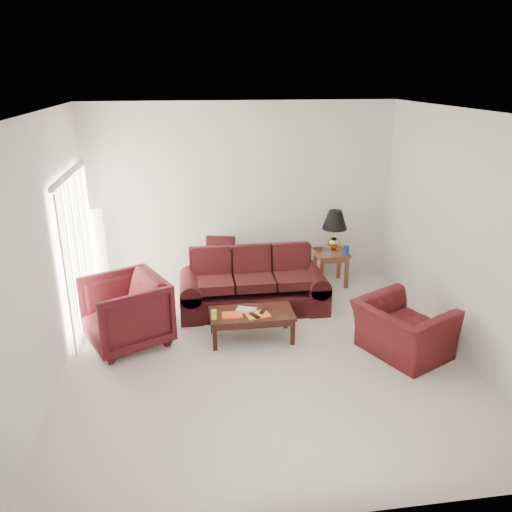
{
  "coord_description": "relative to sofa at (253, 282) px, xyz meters",
  "views": [
    {
      "loc": [
        -0.9,
        -5.46,
        3.4
      ],
      "look_at": [
        0.0,
        0.85,
        1.05
      ],
      "focal_mm": 35.0,
      "sensor_mm": 36.0,
      "label": 1
    }
  ],
  "objects": [
    {
      "name": "floor",
      "position": [
        -0.03,
        -1.35,
        -0.45
      ],
      "size": [
        5.0,
        5.0,
        0.0
      ],
      "primitive_type": "plane",
      "color": "silver",
      "rests_on": "ground"
    },
    {
      "name": "blinds",
      "position": [
        -2.45,
        -0.05,
        0.63
      ],
      "size": [
        0.1,
        2.0,
        2.16
      ],
      "primitive_type": "cube",
      "color": "silver",
      "rests_on": "ground"
    },
    {
      "name": "sofa",
      "position": [
        0.0,
        0.0,
        0.0
      ],
      "size": [
        2.23,
        1.04,
        0.9
      ],
      "primitive_type": null,
      "rotation": [
        0.0,
        0.0,
        0.04
      ],
      "color": "black",
      "rests_on": "ground"
    },
    {
      "name": "throw_pillow",
      "position": [
        -0.43,
        0.72,
        0.28
      ],
      "size": [
        0.49,
        0.32,
        0.47
      ],
      "primitive_type": "cube",
      "rotation": [
        -0.21,
        0.0,
        -0.24
      ],
      "color": "black",
      "rests_on": "sofa"
    },
    {
      "name": "end_table",
      "position": [
        1.43,
        0.8,
        -0.16
      ],
      "size": [
        0.54,
        0.54,
        0.58
      ],
      "primitive_type": null,
      "rotation": [
        0.0,
        0.0,
        0.02
      ],
      "color": "#4A2319",
      "rests_on": "ground"
    },
    {
      "name": "table_lamp",
      "position": [
        1.48,
        0.85,
        0.48
      ],
      "size": [
        0.47,
        0.47,
        0.7
      ],
      "primitive_type": null,
      "rotation": [
        0.0,
        0.0,
        0.14
      ],
      "color": "#BF8D3B",
      "rests_on": "end_table"
    },
    {
      "name": "clock",
      "position": [
        1.31,
        0.68,
        0.2
      ],
      "size": [
        0.15,
        0.09,
        0.14
      ],
      "primitive_type": "cube",
      "rotation": [
        0.0,
        0.0,
        -0.35
      ],
      "color": "#B1B2B6",
      "rests_on": "end_table"
    },
    {
      "name": "blue_canister",
      "position": [
        1.62,
        0.59,
        0.21
      ],
      "size": [
        0.13,
        0.13,
        0.16
      ],
      "primitive_type": "cylinder",
      "rotation": [
        0.0,
        0.0,
        0.43
      ],
      "color": "#17379B",
      "rests_on": "end_table"
    },
    {
      "name": "picture_frame",
      "position": [
        1.24,
        0.94,
        0.2
      ],
      "size": [
        0.14,
        0.17,
        0.05
      ],
      "primitive_type": "cube",
      "rotation": [
        1.36,
        0.0,
        0.17
      ],
      "color": "silver",
      "rests_on": "end_table"
    },
    {
      "name": "floor_lamp",
      "position": [
        -2.31,
        0.79,
        0.28
      ],
      "size": [
        0.26,
        0.26,
        1.46
      ],
      "primitive_type": null,
      "rotation": [
        0.0,
        0.0,
        -0.09
      ],
      "color": "white",
      "rests_on": "ground"
    },
    {
      "name": "armchair_left",
      "position": [
        -1.8,
        -0.76,
        0.01
      ],
      "size": [
        1.33,
        1.32,
        0.92
      ],
      "primitive_type": "imported",
      "rotation": [
        0.0,
        0.0,
        -1.12
      ],
      "color": "#3F0E13",
      "rests_on": "ground"
    },
    {
      "name": "armchair_right",
      "position": [
        1.71,
        -1.53,
        -0.1
      ],
      "size": [
        1.3,
        1.36,
        0.69
      ],
      "primitive_type": "imported",
      "rotation": [
        0.0,
        0.0,
        2.02
      ],
      "color": "#451013",
      "rests_on": "ground"
    },
    {
      "name": "coffee_table",
      "position": [
        -0.14,
        -0.88,
        -0.25
      ],
      "size": [
        1.24,
        0.89,
        0.39
      ],
      "primitive_type": null,
      "rotation": [
        0.0,
        0.0,
        -0.33
      ],
      "color": "black",
      "rests_on": "ground"
    },
    {
      "name": "magazine_red",
      "position": [
        -0.41,
        -0.94,
        -0.05
      ],
      "size": [
        0.27,
        0.21,
        0.02
      ],
      "primitive_type": "cube",
      "rotation": [
        0.0,
        0.0,
        -0.03
      ],
      "color": "#DD4316",
      "rests_on": "coffee_table"
    },
    {
      "name": "magazine_white",
      "position": [
        -0.21,
        -0.82,
        -0.05
      ],
      "size": [
        0.32,
        0.28,
        0.02
      ],
      "primitive_type": "cube",
      "rotation": [
        0.0,
        0.0,
        -0.37
      ],
      "color": "silver",
      "rests_on": "coffee_table"
    },
    {
      "name": "magazine_orange",
      "position": [
        -0.07,
        -0.98,
        -0.05
      ],
      "size": [
        0.34,
        0.28,
        0.02
      ],
      "primitive_type": "cube",
      "rotation": [
        0.0,
        0.0,
        0.21
      ],
      "color": "orange",
      "rests_on": "coffee_table"
    },
    {
      "name": "remote_a",
      "position": [
        -0.13,
        -1.03,
        -0.03
      ],
      "size": [
        0.13,
        0.18,
        0.02
      ],
      "primitive_type": "cube",
      "rotation": [
        0.0,
        0.0,
        0.52
      ],
      "color": "black",
      "rests_on": "coffee_table"
    },
    {
      "name": "remote_b",
      "position": [
        0.01,
        -0.9,
        -0.03
      ],
      "size": [
        0.12,
        0.17,
        0.02
      ],
      "primitive_type": "cube",
      "rotation": [
        0.0,
        0.0,
        -0.46
      ],
      "color": "black",
      "rests_on": "coffee_table"
    },
    {
      "name": "yellow_glass",
      "position": [
        -0.65,
        -1.0,
        0.01
      ],
      "size": [
        0.08,
        0.08,
        0.13
      ],
      "primitive_type": "cylinder",
      "rotation": [
        0.0,
        0.0,
        0.11
      ],
      "color": "gold",
      "rests_on": "coffee_table"
    }
  ]
}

